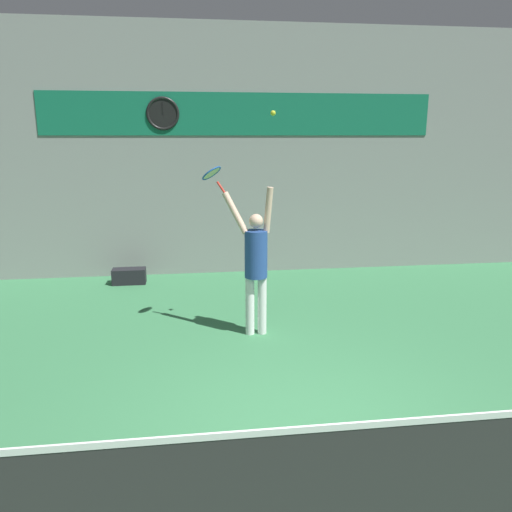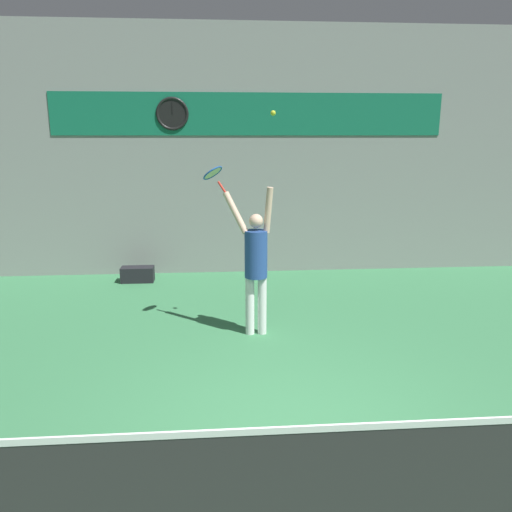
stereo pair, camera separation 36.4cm
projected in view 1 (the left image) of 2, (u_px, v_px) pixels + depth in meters
The scene contains 9 objects.
ground_plane at pixel (308, 441), 4.80m from camera, with size 18.00×18.00×0.00m, color #387A4C.
back_wall at pixel (241, 153), 10.19m from camera, with size 18.00×0.10×5.00m.
sponsor_banner at pixel (241, 114), 9.95m from camera, with size 7.84×0.02×0.83m.
scoreboard_clock at pixel (163, 114), 9.74m from camera, with size 0.64×0.06×0.64m.
court_net at pixel (349, 480), 3.52m from camera, with size 6.40×0.07×1.06m.
tennis_player at pixel (256, 261), 7.14m from camera, with size 0.73×0.44×2.17m.
tennis_racket at pixel (212, 174), 7.09m from camera, with size 0.39×0.41×0.39m.
tennis_ball at pixel (273, 113), 6.66m from camera, with size 0.07×0.07×0.07m.
equipment_bag at pixel (129, 276), 9.83m from camera, with size 0.64×0.30×0.30m.
Camera 1 is at (-1.05, -4.14, 2.88)m, focal length 35.00 mm.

